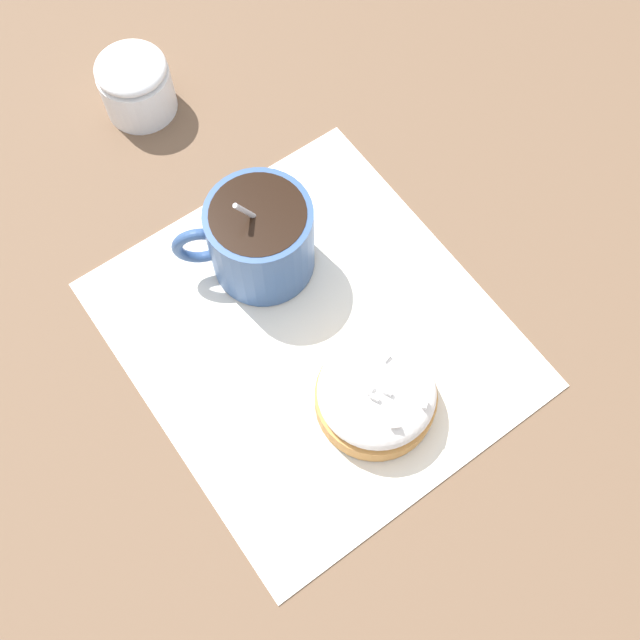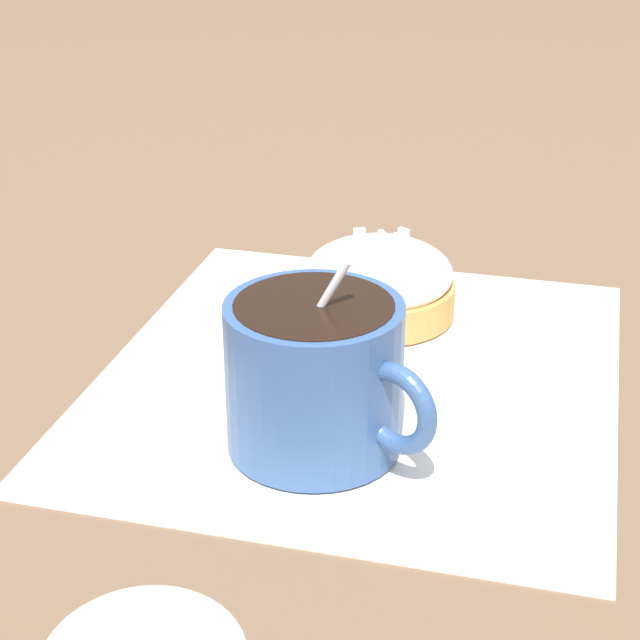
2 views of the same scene
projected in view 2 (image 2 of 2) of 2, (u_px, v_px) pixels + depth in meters
name	position (u px, v px, depth m)	size (l,w,h in m)	color
ground_plane	(359.00, 376.00, 0.59)	(3.00, 3.00, 0.00)	brown
paper_napkin	(359.00, 374.00, 0.59)	(0.33, 0.30, 0.00)	white
coffee_cup	(316.00, 370.00, 0.51)	(0.09, 0.11, 0.10)	#335184
frosted_pastry	(380.00, 282.00, 0.65)	(0.09, 0.09, 0.05)	#C18442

